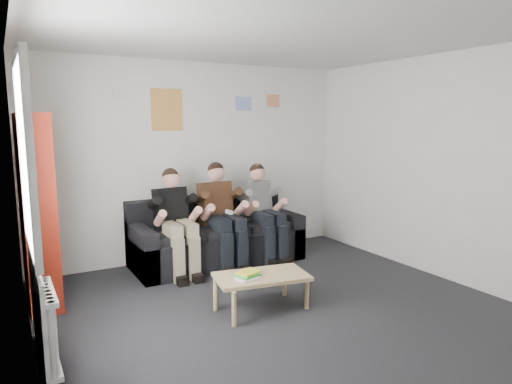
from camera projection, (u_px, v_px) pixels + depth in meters
room_shell at (299, 182)px, 4.20m from camera, size 5.00×5.00×5.00m
sofa at (216, 239)px, 6.19m from camera, size 2.25×0.92×0.87m
bookshelf at (38, 210)px, 4.71m from camera, size 0.30×0.89×1.99m
coffee_table at (262, 279)px, 4.60m from camera, size 0.93×0.51×0.37m
game_cases at (248, 275)px, 4.50m from camera, size 0.26×0.23×0.05m
person_left at (176, 222)px, 5.66m from camera, size 0.39×0.84×1.32m
person_middle at (222, 216)px, 5.96m from camera, size 0.42×0.89×1.37m
person_right at (264, 212)px, 6.27m from camera, size 0.39×0.84×1.32m
radiator at (50, 327)px, 3.48m from camera, size 0.10×0.64×0.60m
window at (32, 242)px, 3.34m from camera, size 0.05×1.30×2.36m
poster_large at (167, 110)px, 6.04m from camera, size 0.42×0.01×0.55m
poster_blue at (244, 104)px, 6.58m from camera, size 0.25×0.01×0.20m
poster_pink at (273, 101)px, 6.81m from camera, size 0.22×0.01×0.18m
poster_sign at (120, 93)px, 5.71m from camera, size 0.20×0.01×0.14m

